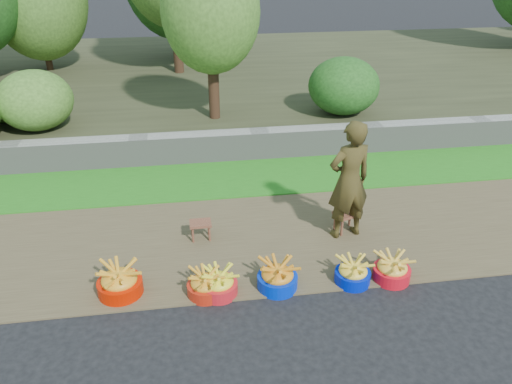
{
  "coord_description": "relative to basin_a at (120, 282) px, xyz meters",
  "views": [
    {
      "loc": [
        -1.34,
        -4.58,
        3.89
      ],
      "look_at": [
        -0.47,
        1.3,
        0.75
      ],
      "focal_mm": 35.0,
      "sensor_mm": 36.0,
      "label": 1
    }
  ],
  "objects": [
    {
      "name": "ground_plane",
      "position": [
        2.26,
        -0.34,
        -0.18
      ],
      "size": [
        120.0,
        120.0,
        0.0
      ],
      "primitive_type": "plane",
      "color": "black",
      "rests_on": "ground"
    },
    {
      "name": "dirt_shoulder",
      "position": [
        2.26,
        0.91,
        -0.17
      ],
      "size": [
        80.0,
        2.5,
        0.02
      ],
      "primitive_type": "cube",
      "color": "brown",
      "rests_on": "ground"
    },
    {
      "name": "grass_verge",
      "position": [
        2.26,
        2.91,
        -0.16
      ],
      "size": [
        80.0,
        1.5,
        0.04
      ],
      "primitive_type": "cube",
      "color": "#257A1A",
      "rests_on": "ground"
    },
    {
      "name": "retaining_wall",
      "position": [
        2.26,
        3.76,
        0.1
      ],
      "size": [
        80.0,
        0.35,
        0.55
      ],
      "primitive_type": "cube",
      "color": "gray",
      "rests_on": "ground"
    },
    {
      "name": "earth_bank",
      "position": [
        2.26,
        8.66,
        0.07
      ],
      "size": [
        80.0,
        10.0,
        0.5
      ],
      "primitive_type": "cube",
      "color": "#353821",
      "rests_on": "ground"
    },
    {
      "name": "basin_a",
      "position": [
        0.0,
        0.0,
        0.0
      ],
      "size": [
        0.54,
        0.54,
        0.4
      ],
      "color": "#C31600",
      "rests_on": "ground"
    },
    {
      "name": "basin_b",
      "position": [
        1.01,
        -0.16,
        -0.03
      ],
      "size": [
        0.44,
        0.44,
        0.33
      ],
      "color": "#B2200E",
      "rests_on": "ground"
    },
    {
      "name": "basin_c",
      "position": [
        1.17,
        -0.17,
        -0.03
      ],
      "size": [
        0.46,
        0.46,
        0.34
      ],
      "color": "red",
      "rests_on": "ground"
    },
    {
      "name": "basin_d",
      "position": [
        1.88,
        -0.16,
        -0.01
      ],
      "size": [
        0.49,
        0.49,
        0.37
      ],
      "color": "#0025C6",
      "rests_on": "ground"
    },
    {
      "name": "basin_e",
      "position": [
        2.82,
        -0.19,
        -0.03
      ],
      "size": [
        0.44,
        0.44,
        0.33
      ],
      "color": "#0018B7",
      "rests_on": "ground"
    },
    {
      "name": "basin_f",
      "position": [
        3.32,
        -0.2,
        -0.02
      ],
      "size": [
        0.47,
        0.47,
        0.35
      ],
      "color": "red",
      "rests_on": "ground"
    },
    {
      "name": "stool_left",
      "position": [
        1.01,
        1.05,
        0.05
      ],
      "size": [
        0.3,
        0.23,
        0.27
      ],
      "rotation": [
        0.0,
        0.0,
        0.02
      ],
      "color": "brown",
      "rests_on": "dirt_shoulder"
    },
    {
      "name": "stool_right",
      "position": [
        3.09,
        0.96,
        0.08
      ],
      "size": [
        0.4,
        0.34,
        0.3
      ],
      "rotation": [
        0.0,
        0.0,
        0.29
      ],
      "color": "brown",
      "rests_on": "dirt_shoulder"
    },
    {
      "name": "vendor_woman",
      "position": [
        3.04,
        0.86,
        0.7
      ],
      "size": [
        0.7,
        0.53,
        1.71
      ],
      "primitive_type": "imported",
      "rotation": [
        0.0,
        0.0,
        3.35
      ],
      "color": "black",
      "rests_on": "dirt_shoulder"
    }
  ]
}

